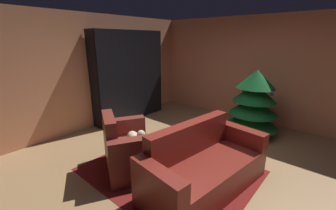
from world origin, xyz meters
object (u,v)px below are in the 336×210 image
object	(u,v)px
couch_red	(203,168)
decorated_tree	(254,102)
bookshelf_unit	(133,77)
coffee_table	(167,151)
bottle_on_table	(162,149)
book_stack_on_table	(165,147)
armchair_red	(127,150)

from	to	relation	value
couch_red	decorated_tree	size ratio (longest dim) A/B	1.39
bookshelf_unit	couch_red	distance (m)	3.39
coffee_table	decorated_tree	xyz separation A→B (m)	(0.42, 2.38, 0.33)
bookshelf_unit	couch_red	xyz separation A→B (m)	(3.02, -1.33, -0.77)
decorated_tree	bookshelf_unit	bearing A→B (deg)	-160.94
bookshelf_unit	bottle_on_table	bearing A→B (deg)	-32.84
couch_red	decorated_tree	distance (m)	2.35
couch_red	bottle_on_table	distance (m)	0.64
book_stack_on_table	bottle_on_table	world-z (taller)	bottle_on_table
bookshelf_unit	bottle_on_table	world-z (taller)	bookshelf_unit
bookshelf_unit	bottle_on_table	xyz separation A→B (m)	(2.48, -1.60, -0.57)
bookshelf_unit	decorated_tree	xyz separation A→B (m)	(2.83, 0.98, -0.37)
bookshelf_unit	decorated_tree	distance (m)	3.02
bookshelf_unit	book_stack_on_table	distance (m)	2.88
armchair_red	bookshelf_unit	bearing A→B (deg)	136.86
armchair_red	coffee_table	distance (m)	0.66
decorated_tree	bottle_on_table	bearing A→B (deg)	-97.75
bookshelf_unit	book_stack_on_table	size ratio (longest dim) A/B	10.59
couch_red	coffee_table	xyz separation A→B (m)	(-0.61, -0.07, 0.07)
bookshelf_unit	armchair_red	bearing A→B (deg)	-43.14
bottle_on_table	decorated_tree	xyz separation A→B (m)	(0.35, 2.58, 0.20)
couch_red	bookshelf_unit	bearing A→B (deg)	156.22
coffee_table	book_stack_on_table	xyz separation A→B (m)	(0.01, -0.05, 0.09)
bookshelf_unit	couch_red	size ratio (longest dim) A/B	1.13
armchair_red	decorated_tree	world-z (taller)	decorated_tree
couch_red	book_stack_on_table	bearing A→B (deg)	-168.76
couch_red	bottle_on_table	size ratio (longest dim) A/B	8.43
bookshelf_unit	decorated_tree	size ratio (longest dim) A/B	1.57
armchair_red	bottle_on_table	distance (m)	0.68
coffee_table	decorated_tree	size ratio (longest dim) A/B	0.53
decorated_tree	coffee_table	bearing A→B (deg)	-100.10
armchair_red	bottle_on_table	xyz separation A→B (m)	(0.65, 0.12, 0.18)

